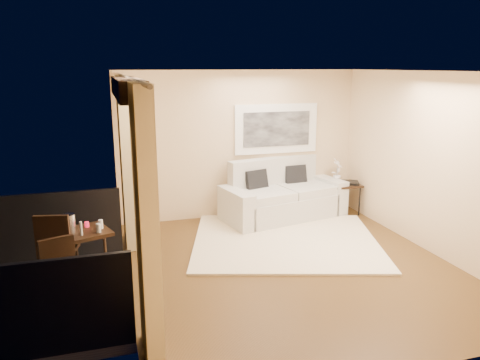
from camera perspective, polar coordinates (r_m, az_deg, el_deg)
name	(u,v)px	position (r m, az deg, el deg)	size (l,w,h in m)	color
floor	(290,266)	(6.79, 6.17, -10.40)	(5.00, 5.00, 0.00)	brown
room_shell	(127,88)	(5.70, -13.66, 10.88)	(5.00, 6.40, 5.00)	white
balcony	(39,285)	(6.31, -23.34, -11.69)	(1.81, 2.60, 1.17)	#605B56
curtains	(134,186)	(5.88, -12.81, -0.70)	(0.16, 4.80, 2.64)	#CDB97E
artwork	(276,129)	(8.82, 4.46, 6.24)	(1.62, 0.07, 0.92)	white
rug	(285,241)	(7.64, 5.56, -7.40)	(2.91, 2.54, 0.04)	#FFF0CD
sofa	(281,198)	(8.73, 5.06, -2.14)	(2.41, 1.42, 1.09)	silver
side_table	(344,186)	(9.13, 12.60, -0.76)	(0.57, 0.57, 0.59)	black
tray	(348,183)	(9.09, 13.04, -0.31)	(0.38, 0.28, 0.05)	black
orchid	(337,170)	(9.10, 11.77, 1.15)	(0.25, 0.17, 0.47)	white
bistro_table	(85,237)	(6.45, -18.35, -6.58)	(0.74, 0.74, 0.69)	black
balcony_chair_far	(56,244)	(6.41, -21.53, -7.30)	(0.51, 0.51, 0.98)	black
balcony_chair_near	(61,272)	(5.72, -21.00, -10.41)	(0.49, 0.50, 0.90)	black
ice_bucket	(68,222)	(6.53, -20.19, -4.79)	(0.18, 0.18, 0.20)	white
candle	(87,224)	(6.55, -18.17, -5.17)	(0.06, 0.06, 0.07)	red
vase	(81,228)	(6.24, -18.82, -5.61)	(0.04, 0.04, 0.18)	white
glass_a	(99,228)	(6.28, -16.86, -5.62)	(0.06, 0.06, 0.12)	silver
glass_b	(101,224)	(6.42, -16.62, -5.19)	(0.06, 0.06, 0.12)	white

